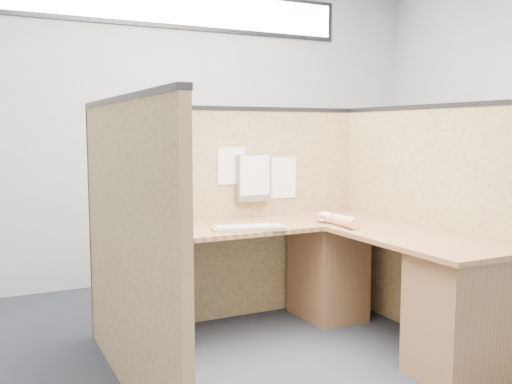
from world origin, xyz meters
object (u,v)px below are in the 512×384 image
keyboard (249,228)px  mouse (325,219)px  l_desk (307,283)px  laptop (143,222)px

keyboard → mouse: bearing=16.5°
l_desk → keyboard: keyboard is taller
l_desk → keyboard: (-0.32, 0.19, 0.35)m
keyboard → mouse: mouse is taller
laptop → keyboard: (0.59, -0.31, -0.04)m
laptop → mouse: size_ratio=3.10×
l_desk → keyboard: 0.51m
l_desk → mouse: size_ratio=17.26×
keyboard → l_desk: bearing=-18.1°
laptop → mouse: laptop is taller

